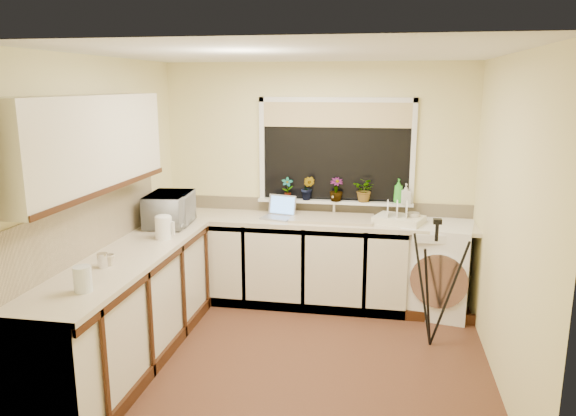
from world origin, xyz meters
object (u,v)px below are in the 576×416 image
(plant_b, at_px, (308,188))
(plant_d, at_px, (365,190))
(dish_rack, at_px, (399,220))
(cup_left, at_px, (109,260))
(washing_machine, at_px, (436,268))
(soap_bottle_green, at_px, (398,191))
(steel_jar, at_px, (103,260))
(laptop, at_px, (279,212))
(plant_a, at_px, (287,188))
(tripod, at_px, (434,283))
(plant_c, at_px, (336,190))
(microwave, at_px, (170,209))
(glass_jug, at_px, (83,279))
(soap_bottle_clear, at_px, (406,194))
(cup_back, at_px, (413,218))
(kettle, at_px, (164,228))

(plant_b, distance_m, plant_d, 0.59)
(dish_rack, relative_size, cup_left, 4.89)
(washing_machine, relative_size, soap_bottle_green, 3.67)
(steel_jar, relative_size, cup_left, 1.18)
(laptop, distance_m, plant_a, 0.30)
(tripod, height_order, soap_bottle_green, soap_bottle_green)
(washing_machine, height_order, dish_rack, dish_rack)
(tripod, distance_m, steel_jar, 2.70)
(laptop, bearing_deg, plant_c, 33.49)
(microwave, xyz_separation_m, cup_left, (0.01, -1.23, -0.11))
(glass_jug, xyz_separation_m, plant_a, (0.92, 2.45, 0.18))
(steel_jar, bearing_deg, microwave, 89.45)
(glass_jug, bearing_deg, laptop, 68.62)
(plant_a, bearing_deg, microwave, -145.61)
(glass_jug, bearing_deg, microwave, 93.45)
(plant_d, relative_size, soap_bottle_clear, 1.23)
(plant_a, distance_m, soap_bottle_clear, 1.22)
(plant_d, bearing_deg, glass_jug, -125.17)
(soap_bottle_clear, xyz_separation_m, cup_back, (0.07, -0.20, -0.20))
(plant_c, distance_m, soap_bottle_green, 0.63)
(tripod, height_order, plant_b, plant_b)
(dish_rack, bearing_deg, washing_machine, 22.79)
(steel_jar, relative_size, plant_a, 0.47)
(glass_jug, height_order, steel_jar, glass_jug)
(dish_rack, bearing_deg, kettle, -136.07)
(laptop, xyz_separation_m, glass_jug, (-0.87, -2.24, 0.03))
(soap_bottle_clear, bearing_deg, washing_machine, -32.87)
(dish_rack, height_order, cup_left, cup_left)
(kettle, xyz_separation_m, plant_a, (0.89, 1.16, 0.17))
(tripod, height_order, plant_c, plant_c)
(steel_jar, distance_m, soap_bottle_green, 2.96)
(plant_c, bearing_deg, microwave, -156.00)
(kettle, xyz_separation_m, tripod, (2.34, 0.19, -0.43))
(dish_rack, xyz_separation_m, soap_bottle_clear, (0.06, 0.23, 0.22))
(tripod, xyz_separation_m, soap_bottle_clear, (-0.23, 0.97, 0.58))
(plant_c, bearing_deg, tripod, -45.88)
(laptop, bearing_deg, plant_d, 28.00)
(plant_a, distance_m, cup_back, 1.32)
(laptop, xyz_separation_m, cup_left, (-0.97, -1.72, -0.02))
(tripod, xyz_separation_m, plant_a, (-1.45, 0.98, 0.60))
(microwave, relative_size, plant_b, 2.20)
(microwave, relative_size, soap_bottle_clear, 2.75)
(dish_rack, xyz_separation_m, plant_c, (-0.64, 0.22, 0.24))
(kettle, xyz_separation_m, cup_left, (-0.12, -0.77, -0.05))
(steel_jar, bearing_deg, washing_machine, 34.44)
(cup_left, bearing_deg, cup_back, 36.77)
(plant_d, relative_size, cup_left, 2.71)
(cup_back, bearing_deg, soap_bottle_green, 122.95)
(soap_bottle_green, bearing_deg, plant_d, -176.99)
(plant_c, bearing_deg, plant_d, 2.86)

